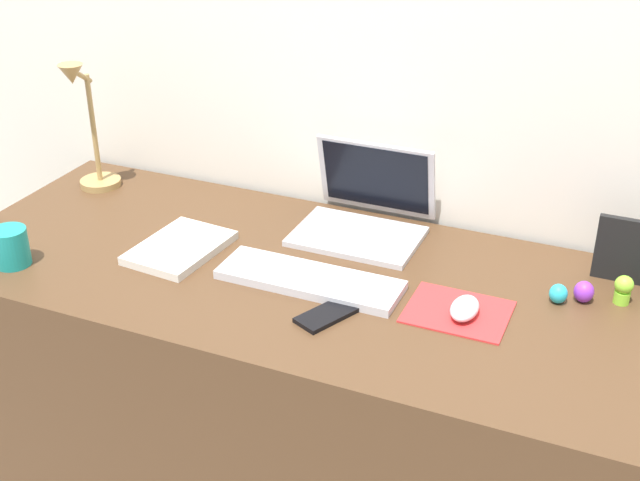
# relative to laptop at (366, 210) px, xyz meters

# --- Properties ---
(back_wall) EXTENTS (2.96, 0.05, 1.55)m
(back_wall) POSITION_rel_laptop_xyz_m (-0.02, 0.14, -0.02)
(back_wall) COLOR silver
(back_wall) RESTS_ON ground_plane
(desk) EXTENTS (1.76, 0.70, 0.74)m
(desk) POSITION_rel_laptop_xyz_m (-0.02, -0.26, -0.42)
(desk) COLOR #4C331E
(desk) RESTS_ON ground_plane
(laptop) EXTENTS (0.30, 0.26, 0.21)m
(laptop) POSITION_rel_laptop_xyz_m (0.00, 0.00, 0.00)
(laptop) COLOR silver
(laptop) RESTS_ON desk
(keyboard) EXTENTS (0.41, 0.13, 0.02)m
(keyboard) POSITION_rel_laptop_xyz_m (-0.02, -0.30, -0.04)
(keyboard) COLOR silver
(keyboard) RESTS_ON desk
(mousepad) EXTENTS (0.21, 0.17, 0.00)m
(mousepad) POSITION_rel_laptop_xyz_m (0.31, -0.28, -0.05)
(mousepad) COLOR red
(mousepad) RESTS_ON desk
(mouse) EXTENTS (0.06, 0.10, 0.03)m
(mouse) POSITION_rel_laptop_xyz_m (0.33, -0.29, -0.03)
(mouse) COLOR silver
(mouse) RESTS_ON mousepad
(cell_phone) EXTENTS (0.11, 0.14, 0.01)m
(cell_phone) POSITION_rel_laptop_xyz_m (0.07, -0.40, -0.05)
(cell_phone) COLOR black
(cell_phone) RESTS_ON desk
(desk_lamp) EXTENTS (0.11, 0.14, 0.36)m
(desk_lamp) POSITION_rel_laptop_xyz_m (-0.76, -0.07, 0.12)
(desk_lamp) COLOR #A5844C
(desk_lamp) RESTS_ON desk
(notebook_pad) EXTENTS (0.19, 0.25, 0.02)m
(notebook_pad) POSITION_rel_laptop_xyz_m (-0.36, -0.28, -0.04)
(notebook_pad) COLOR silver
(notebook_pad) RESTS_ON desk
(picture_frame) EXTENTS (0.12, 0.02, 0.15)m
(picture_frame) POSITION_rel_laptop_xyz_m (0.60, -0.01, 0.02)
(picture_frame) COLOR black
(picture_frame) RESTS_ON desk
(coffee_mug) EXTENTS (0.08, 0.08, 0.09)m
(coffee_mug) POSITION_rel_laptop_xyz_m (-0.68, -0.48, -0.01)
(coffee_mug) COLOR teal
(coffee_mug) RESTS_ON desk
(toy_figurine_purple) EXTENTS (0.04, 0.04, 0.05)m
(toy_figurine_purple) POSITION_rel_laptop_xyz_m (0.54, -0.13, -0.03)
(toy_figurine_purple) COLOR purple
(toy_figurine_purple) RESTS_ON desk
(toy_figurine_cyan) EXTENTS (0.04, 0.04, 0.04)m
(toy_figurine_cyan) POSITION_rel_laptop_xyz_m (0.49, -0.16, -0.03)
(toy_figurine_cyan) COLOR #28B7CC
(toy_figurine_cyan) RESTS_ON desk
(toy_figurine_lime) EXTENTS (0.04, 0.04, 0.06)m
(toy_figurine_lime) POSITION_rel_laptop_xyz_m (0.62, -0.11, -0.02)
(toy_figurine_lime) COLOR #8CDB33
(toy_figurine_lime) RESTS_ON desk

